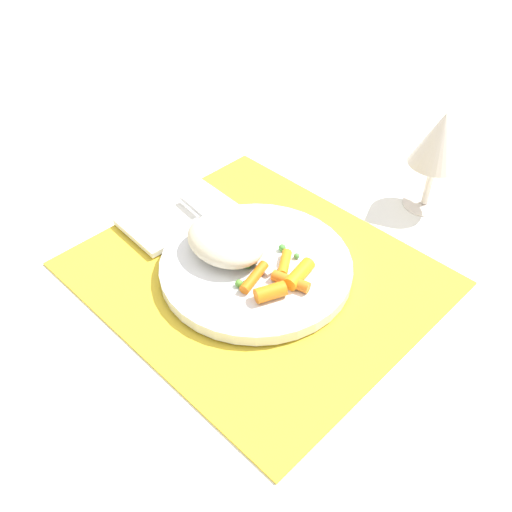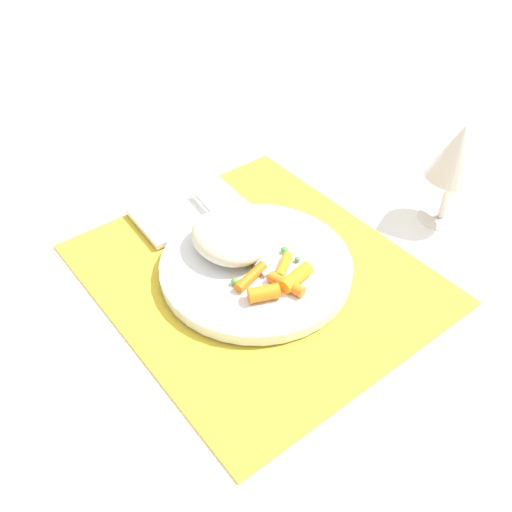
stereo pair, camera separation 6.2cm
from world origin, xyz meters
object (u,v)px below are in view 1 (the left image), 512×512
(wine_glass, at_px, (439,142))
(rice_mound, at_px, (226,240))
(napkin, at_px, (175,217))
(plate, at_px, (256,267))
(fork, at_px, (233,241))
(carrot_portion, at_px, (282,278))

(wine_glass, bearing_deg, rice_mound, -110.63)
(wine_glass, xyz_separation_m, napkin, (-0.22, -0.28, -0.09))
(plate, height_order, wine_glass, wine_glass)
(fork, distance_m, wine_glass, 0.30)
(plate, bearing_deg, wine_glass, 75.81)
(rice_mound, xyz_separation_m, napkin, (-0.11, 0.01, -0.03))
(plate, bearing_deg, carrot_portion, -4.83)
(plate, xyz_separation_m, wine_glass, (0.07, 0.27, 0.09))
(wine_glass, relative_size, napkin, 0.98)
(carrot_portion, height_order, fork, carrot_portion)
(wine_glass, distance_m, napkin, 0.36)
(carrot_portion, bearing_deg, napkin, -179.72)
(plate, bearing_deg, rice_mound, -160.96)
(plate, relative_size, fork, 1.20)
(carrot_portion, relative_size, napkin, 0.60)
(plate, distance_m, napkin, 0.15)
(carrot_portion, bearing_deg, fork, 174.32)
(plate, distance_m, carrot_portion, 0.05)
(plate, relative_size, wine_glass, 1.63)
(fork, bearing_deg, rice_mound, -67.06)
(fork, distance_m, napkin, 0.11)
(carrot_portion, distance_m, fork, 0.09)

